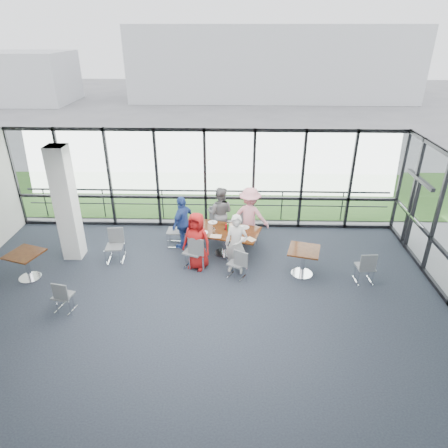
{
  "coord_description": "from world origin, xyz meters",
  "views": [
    {
      "loc": [
        0.92,
        -6.69,
        5.9
      ],
      "look_at": [
        0.64,
        2.93,
        1.1
      ],
      "focal_mm": 32.0,
      "sensor_mm": 36.0,
      "label": 1
    }
  ],
  "objects_px": {
    "side_table_right": "(304,254)",
    "chair_main_nl": "(194,252)",
    "side_table_left": "(25,258)",
    "diner_near_left": "(197,241)",
    "chair_spare_la": "(63,296)",
    "main_table": "(224,234)",
    "chair_spare_r": "(365,267)",
    "chair_main_end": "(175,231)",
    "chair_main_fr": "(248,228)",
    "chair_main_fl": "(217,224)",
    "chair_spare_lb": "(114,247)",
    "diner_far_right": "(250,216)",
    "chair_main_nr": "(237,263)",
    "diner_end": "(183,222)",
    "diner_far_left": "(220,213)",
    "diner_near_right": "(236,244)",
    "structural_column": "(66,204)"
  },
  "relations": [
    {
      "from": "diner_end",
      "to": "chair_main_nr",
      "type": "relative_size",
      "value": 1.93
    },
    {
      "from": "chair_main_fl",
      "to": "chair_spare_lb",
      "type": "distance_m",
      "value": 3.14
    },
    {
      "from": "structural_column",
      "to": "diner_far_right",
      "type": "bearing_deg",
      "value": 10.03
    },
    {
      "from": "chair_main_fr",
      "to": "chair_main_end",
      "type": "bearing_deg",
      "value": 38.2
    },
    {
      "from": "side_table_left",
      "to": "chair_spare_r",
      "type": "xyz_separation_m",
      "value": [
        8.61,
        0.1,
        -0.18
      ]
    },
    {
      "from": "diner_near_left",
      "to": "chair_main_fr",
      "type": "bearing_deg",
      "value": 69.48
    },
    {
      "from": "main_table",
      "to": "diner_near_left",
      "type": "distance_m",
      "value": 1.03
    },
    {
      "from": "diner_far_left",
      "to": "chair_spare_lb",
      "type": "relative_size",
      "value": 1.81
    },
    {
      "from": "side_table_left",
      "to": "side_table_right",
      "type": "distance_m",
      "value": 7.11
    },
    {
      "from": "side_table_left",
      "to": "diner_far_right",
      "type": "bearing_deg",
      "value": 19.6
    },
    {
      "from": "structural_column",
      "to": "chair_main_nl",
      "type": "bearing_deg",
      "value": -8.41
    },
    {
      "from": "chair_main_nr",
      "to": "side_table_left",
      "type": "bearing_deg",
      "value": -148.52
    },
    {
      "from": "main_table",
      "to": "side_table_right",
      "type": "xyz_separation_m",
      "value": [
        2.08,
        -1.0,
        -0.01
      ]
    },
    {
      "from": "chair_main_fl",
      "to": "main_table",
      "type": "bearing_deg",
      "value": 114.02
    },
    {
      "from": "diner_near_right",
      "to": "chair_main_fl",
      "type": "xyz_separation_m",
      "value": [
        -0.59,
        1.92,
        -0.36
      ]
    },
    {
      "from": "diner_near_right",
      "to": "chair_main_fl",
      "type": "relative_size",
      "value": 1.8
    },
    {
      "from": "structural_column",
      "to": "diner_far_left",
      "type": "relative_size",
      "value": 1.94
    },
    {
      "from": "main_table",
      "to": "chair_spare_r",
      "type": "distance_m",
      "value": 3.83
    },
    {
      "from": "side_table_left",
      "to": "chair_spare_la",
      "type": "bearing_deg",
      "value": -41.35
    },
    {
      "from": "side_table_right",
      "to": "chair_main_nl",
      "type": "xyz_separation_m",
      "value": [
        -2.87,
        0.27,
        -0.14
      ]
    },
    {
      "from": "side_table_left",
      "to": "chair_spare_la",
      "type": "height_order",
      "value": "chair_spare_la"
    },
    {
      "from": "main_table",
      "to": "chair_main_fl",
      "type": "height_order",
      "value": "chair_main_fl"
    },
    {
      "from": "diner_near_left",
      "to": "diner_near_right",
      "type": "bearing_deg",
      "value": 11.83
    },
    {
      "from": "side_table_left",
      "to": "diner_near_left",
      "type": "bearing_deg",
      "value": 8.74
    },
    {
      "from": "structural_column",
      "to": "diner_near_left",
      "type": "height_order",
      "value": "structural_column"
    },
    {
      "from": "side_table_right",
      "to": "chair_main_nl",
      "type": "relative_size",
      "value": 0.98
    },
    {
      "from": "diner_near_left",
      "to": "diner_far_right",
      "type": "distance_m",
      "value": 1.99
    },
    {
      "from": "side_table_right",
      "to": "diner_end",
      "type": "bearing_deg",
      "value": 157.26
    },
    {
      "from": "main_table",
      "to": "side_table_right",
      "type": "height_order",
      "value": "same"
    },
    {
      "from": "chair_spare_la",
      "to": "chair_spare_r",
      "type": "height_order",
      "value": "chair_spare_r"
    },
    {
      "from": "structural_column",
      "to": "chair_spare_lb",
      "type": "height_order",
      "value": "structural_column"
    },
    {
      "from": "diner_near_right",
      "to": "side_table_left",
      "type": "bearing_deg",
      "value": -160.41
    },
    {
      "from": "chair_main_end",
      "to": "chair_spare_r",
      "type": "distance_m",
      "value": 5.35
    },
    {
      "from": "chair_main_fr",
      "to": "diner_near_left",
      "type": "bearing_deg",
      "value": 76.42
    },
    {
      "from": "diner_far_left",
      "to": "diner_near_right",
      "type": "bearing_deg",
      "value": 114.52
    },
    {
      "from": "diner_end",
      "to": "chair_spare_r",
      "type": "distance_m",
      "value": 5.1
    },
    {
      "from": "diner_near_right",
      "to": "structural_column",
      "type": "bearing_deg",
      "value": -174.06
    },
    {
      "from": "chair_spare_la",
      "to": "diner_end",
      "type": "bearing_deg",
      "value": 64.45
    },
    {
      "from": "main_table",
      "to": "chair_spare_lb",
      "type": "bearing_deg",
      "value": -154.89
    },
    {
      "from": "structural_column",
      "to": "chair_spare_r",
      "type": "relative_size",
      "value": 3.65
    },
    {
      "from": "chair_main_fl",
      "to": "chair_main_end",
      "type": "bearing_deg",
      "value": 34.47
    },
    {
      "from": "diner_near_right",
      "to": "diner_far_left",
      "type": "distance_m",
      "value": 1.94
    },
    {
      "from": "side_table_right",
      "to": "chair_spare_r",
      "type": "bearing_deg",
      "value": -10.75
    },
    {
      "from": "side_table_left",
      "to": "side_table_right",
      "type": "xyz_separation_m",
      "value": [
        7.1,
        0.39,
        -0.0
      ]
    },
    {
      "from": "main_table",
      "to": "chair_main_fr",
      "type": "height_order",
      "value": "chair_main_fr"
    },
    {
      "from": "diner_far_right",
      "to": "chair_spare_la",
      "type": "bearing_deg",
      "value": 52.32
    },
    {
      "from": "side_table_right",
      "to": "chair_spare_r",
      "type": "relative_size",
      "value": 1.07
    },
    {
      "from": "chair_main_fl",
      "to": "chair_main_nr",
      "type": "bearing_deg",
      "value": 115.67
    },
    {
      "from": "side_table_right",
      "to": "chair_main_fr",
      "type": "distance_m",
      "value": 2.28
    },
    {
      "from": "structural_column",
      "to": "chair_spare_lb",
      "type": "xyz_separation_m",
      "value": [
        1.24,
        -0.27,
        -1.14
      ]
    }
  ]
}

